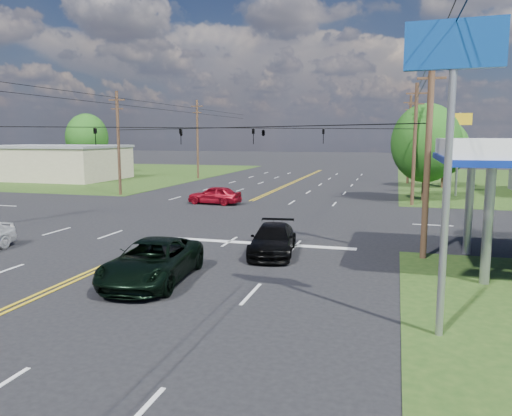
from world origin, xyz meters
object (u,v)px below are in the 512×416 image
(pole_left_far, at_px, (197,138))
(tree_right_b, at_px, (445,148))
(pole_se, at_px, (428,148))
(suv_black, at_px, (273,240))
(pole_ne, at_px, (415,143))
(tree_right_a, at_px, (426,143))
(polesign_se, at_px, (452,89))
(tree_far_l, at_px, (87,138))
(retail_nw, at_px, (55,163))
(pole_right_far, at_px, (409,139))
(pickup_dkgreen, at_px, (152,261))
(pole_nw, at_px, (118,142))

(pole_left_far, distance_m, tree_right_b, 29.79)
(pole_se, bearing_deg, suv_black, -170.97)
(pole_ne, height_order, tree_right_b, pole_ne)
(tree_right_a, bearing_deg, polesign_se, -91.90)
(tree_far_l, xyz_separation_m, polesign_se, (45.00, -50.08, 1.46))
(retail_nw, height_order, tree_far_l, tree_far_l)
(pole_left_far, height_order, tree_far_l, pole_left_far)
(pole_left_far, distance_m, pole_right_far, 26.00)
(tree_far_l, bearing_deg, pole_ne, -27.07)
(tree_right_a, height_order, pickup_dkgreen, tree_right_a)
(pole_right_far, bearing_deg, pole_ne, -90.00)
(pole_nw, relative_size, polesign_se, 1.14)
(pole_nw, bearing_deg, suv_black, -44.61)
(pole_nw, distance_m, tree_right_a, 27.17)
(polesign_se, bearing_deg, pole_nw, 133.83)
(tree_right_b, bearing_deg, pickup_dkgreen, -108.85)
(suv_black, xyz_separation_m, polesign_se, (6.68, -8.02, 5.96))
(pole_nw, bearing_deg, tree_right_b, 26.95)
(pickup_dkgreen, bearing_deg, suv_black, 53.41)
(pole_se, xyz_separation_m, tree_right_a, (1.00, 21.00, -0.05))
(polesign_se, bearing_deg, suv_black, 129.77)
(pole_se, bearing_deg, tree_far_l, 137.66)
(retail_nw, relative_size, pickup_dkgreen, 2.83)
(tree_far_l, xyz_separation_m, suv_black, (38.32, -42.06, -4.50))
(retail_nw, relative_size, tree_far_l, 1.83)
(polesign_se, bearing_deg, pole_left_far, 119.43)
(tree_far_l, bearing_deg, pole_left_far, -11.89)
(pole_left_far, bearing_deg, pole_se, -54.90)
(pole_ne, height_order, polesign_se, pole_ne)
(retail_nw, height_order, polesign_se, polesign_se)
(pole_se, bearing_deg, pole_ne, 90.00)
(pole_ne, bearing_deg, pole_nw, 180.00)
(pole_se, relative_size, polesign_se, 1.14)
(pole_nw, relative_size, pickup_dkgreen, 1.68)
(pole_ne, distance_m, tree_far_l, 50.54)
(tree_right_b, bearing_deg, pole_se, -96.05)
(pole_right_far, height_order, tree_far_l, pole_right_far)
(pole_se, height_order, pickup_dkgreen, pole_se)
(suv_black, bearing_deg, pole_right_far, 72.75)
(retail_nw, relative_size, pole_ne, 1.68)
(pole_left_far, distance_m, suv_black, 42.92)
(pole_ne, height_order, tree_far_l, pole_ne)
(tree_right_b, relative_size, suv_black, 1.49)
(pole_se, xyz_separation_m, pole_right_far, (0.00, 37.00, 0.25))
(tree_far_l, bearing_deg, pickup_dkgreen, -53.64)
(pole_right_far, bearing_deg, tree_far_l, 174.92)
(suv_black, bearing_deg, tree_right_a, 63.52)
(pole_left_far, bearing_deg, pickup_dkgreen, -69.83)
(pole_left_far, height_order, tree_right_b, pole_left_far)
(tree_far_l, bearing_deg, pole_right_far, -5.08)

